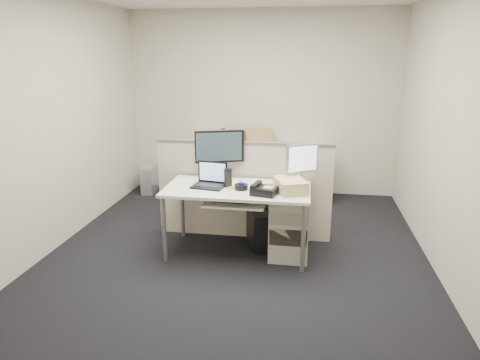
% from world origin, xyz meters
% --- Properties ---
extents(floor, '(4.00, 4.50, 0.01)m').
position_xyz_m(floor, '(0.00, 0.00, -0.01)').
color(floor, black).
rests_on(floor, ground).
extents(wall_back, '(4.00, 0.02, 2.70)m').
position_xyz_m(wall_back, '(0.00, 2.25, 1.35)').
color(wall_back, '#BBB39F').
rests_on(wall_back, ground).
extents(wall_front, '(4.00, 0.02, 2.70)m').
position_xyz_m(wall_front, '(0.00, -2.25, 1.35)').
color(wall_front, '#BBB39F').
rests_on(wall_front, ground).
extents(wall_left, '(0.02, 4.50, 2.70)m').
position_xyz_m(wall_left, '(-2.00, 0.00, 1.35)').
color(wall_left, '#BBB39F').
rests_on(wall_left, ground).
extents(wall_right, '(0.02, 4.50, 2.70)m').
position_xyz_m(wall_right, '(2.00, 0.00, 1.35)').
color(wall_right, '#BBB39F').
rests_on(wall_right, ground).
extents(desk, '(1.50, 0.75, 0.73)m').
position_xyz_m(desk, '(0.00, 0.00, 0.66)').
color(desk, silver).
rests_on(desk, floor).
extents(keyboard_tray, '(0.62, 0.32, 0.02)m').
position_xyz_m(keyboard_tray, '(0.00, -0.18, 0.62)').
color(keyboard_tray, silver).
rests_on(keyboard_tray, desk).
extents(drawer_pedestal, '(0.40, 0.55, 0.65)m').
position_xyz_m(drawer_pedestal, '(0.55, 0.05, 0.33)').
color(drawer_pedestal, '#AEA792').
rests_on(drawer_pedestal, floor).
extents(cubicle_partition, '(2.00, 0.06, 1.10)m').
position_xyz_m(cubicle_partition, '(0.00, 0.45, 0.55)').
color(cubicle_partition, '#BFB09C').
rests_on(cubicle_partition, floor).
extents(back_counter, '(2.00, 0.60, 0.72)m').
position_xyz_m(back_counter, '(0.00, 1.93, 0.36)').
color(back_counter, '#AEA792').
rests_on(back_counter, floor).
extents(monitor_main, '(0.58, 0.37, 0.54)m').
position_xyz_m(monitor_main, '(-0.25, 0.32, 1.00)').
color(monitor_main, black).
rests_on(monitor_main, desk).
extents(monitor_small, '(0.40, 0.33, 0.44)m').
position_xyz_m(monitor_small, '(0.65, 0.18, 0.95)').
color(monitor_small, '#B7B7BC').
rests_on(monitor_small, desk).
extents(laptop, '(0.36, 0.29, 0.25)m').
position_xyz_m(laptop, '(-0.30, -0.02, 0.85)').
color(laptop, black).
rests_on(laptop, desk).
extents(trackball, '(0.17, 0.17, 0.05)m').
position_xyz_m(trackball, '(0.05, -0.05, 0.76)').
color(trackball, black).
rests_on(trackball, desk).
extents(desk_phone, '(0.28, 0.25, 0.08)m').
position_xyz_m(desk_phone, '(0.30, -0.18, 0.77)').
color(desk_phone, black).
rests_on(desk_phone, desk).
extents(paper_stack, '(0.22, 0.27, 0.01)m').
position_xyz_m(paper_stack, '(-0.12, 0.12, 0.74)').
color(paper_stack, silver).
rests_on(paper_stack, desk).
extents(sticky_pad, '(0.09, 0.09, 0.01)m').
position_xyz_m(sticky_pad, '(-0.05, 0.00, 0.74)').
color(sticky_pad, gold).
rests_on(sticky_pad, desk).
extents(travel_mug, '(0.09, 0.09, 0.18)m').
position_xyz_m(travel_mug, '(-0.10, 0.02, 0.82)').
color(travel_mug, black).
rests_on(travel_mug, desk).
extents(banana, '(0.18, 0.11, 0.04)m').
position_xyz_m(banana, '(0.28, 0.09, 0.75)').
color(banana, gold).
rests_on(banana, desk).
extents(cellphone, '(0.08, 0.12, 0.01)m').
position_xyz_m(cellphone, '(-0.15, 0.20, 0.74)').
color(cellphone, black).
rests_on(cellphone, desk).
extents(manila_folders, '(0.37, 0.42, 0.13)m').
position_xyz_m(manila_folders, '(0.55, -0.05, 0.79)').
color(manila_folders, tan).
rests_on(manila_folders, desk).
extents(keyboard, '(0.41, 0.15, 0.02)m').
position_xyz_m(keyboard, '(-0.05, -0.14, 0.64)').
color(keyboard, black).
rests_on(keyboard, keyboard_tray).
extents(pc_tower_desk, '(0.32, 0.49, 0.42)m').
position_xyz_m(pc_tower_desk, '(0.20, 0.20, 0.21)').
color(pc_tower_desk, black).
rests_on(pc_tower_desk, floor).
extents(pc_tower_spare_dark, '(0.25, 0.43, 0.37)m').
position_xyz_m(pc_tower_spare_dark, '(-1.09, 2.03, 0.19)').
color(pc_tower_spare_dark, black).
rests_on(pc_tower_spare_dark, floor).
extents(pc_tower_spare_silver, '(0.21, 0.44, 0.40)m').
position_xyz_m(pc_tower_spare_silver, '(-1.70, 1.90, 0.20)').
color(pc_tower_spare_silver, '#B7B7BC').
rests_on(pc_tower_spare_silver, floor).
extents(cardboard_box_left, '(0.38, 0.30, 0.27)m').
position_xyz_m(cardboard_box_left, '(-0.39, 1.86, 0.85)').
color(cardboard_box_left, tan).
rests_on(cardboard_box_left, back_counter).
extents(cardboard_box_right, '(0.41, 0.34, 0.27)m').
position_xyz_m(cardboard_box_right, '(0.00, 2.05, 0.85)').
color(cardboard_box_right, tan).
rests_on(cardboard_box_right, back_counter).
extents(red_binder, '(0.13, 0.29, 0.27)m').
position_xyz_m(red_binder, '(-0.55, 2.03, 0.85)').
color(red_binder, maroon).
rests_on(red_binder, back_counter).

